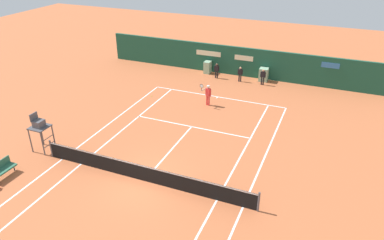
{
  "coord_description": "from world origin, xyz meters",
  "views": [
    {
      "loc": [
        8.22,
        -13.25,
        11.55
      ],
      "look_at": [
        0.25,
        5.87,
        0.8
      ],
      "focal_mm": 34.17,
      "sensor_mm": 36.0,
      "label": 1
    }
  ],
  "objects_px": {
    "umpire_chair": "(39,126)",
    "tennis_ball_near_service_line": "(156,119)",
    "ball_kid_left_post": "(240,73)",
    "ball_kid_centre_post": "(263,76)",
    "tennis_ball_by_sideline": "(152,96)",
    "ball_kid_right_post": "(217,70)",
    "player_bench": "(2,168)",
    "player_on_baseline": "(208,93)"
  },
  "relations": [
    {
      "from": "umpire_chair",
      "to": "tennis_ball_near_service_line",
      "type": "xyz_separation_m",
      "value": [
        4.34,
        6.04,
        -1.54
      ]
    },
    {
      "from": "umpire_chair",
      "to": "ball_kid_left_post",
      "type": "xyz_separation_m",
      "value": [
        7.66,
        15.15,
        -0.82
      ]
    },
    {
      "from": "ball_kid_centre_post",
      "to": "tennis_ball_near_service_line",
      "type": "xyz_separation_m",
      "value": [
        -5.28,
        -9.11,
        -0.76
      ]
    },
    {
      "from": "tennis_ball_near_service_line",
      "to": "tennis_ball_by_sideline",
      "type": "relative_size",
      "value": 1.0
    },
    {
      "from": "ball_kid_centre_post",
      "to": "ball_kid_right_post",
      "type": "relative_size",
      "value": 1.02
    },
    {
      "from": "ball_kid_right_post",
      "to": "tennis_ball_near_service_line",
      "type": "height_order",
      "value": "ball_kid_right_post"
    },
    {
      "from": "ball_kid_centre_post",
      "to": "tennis_ball_by_sideline",
      "type": "bearing_deg",
      "value": 35.58
    },
    {
      "from": "ball_kid_left_post",
      "to": "ball_kid_right_post",
      "type": "bearing_deg",
      "value": -1.59
    },
    {
      "from": "player_bench",
      "to": "ball_kid_left_post",
      "type": "bearing_deg",
      "value": 156.85
    },
    {
      "from": "ball_kid_right_post",
      "to": "tennis_ball_near_service_line",
      "type": "xyz_separation_m",
      "value": [
        -1.2,
        -9.11,
        -0.74
      ]
    },
    {
      "from": "umpire_chair",
      "to": "ball_kid_left_post",
      "type": "relative_size",
      "value": 1.79
    },
    {
      "from": "ball_kid_left_post",
      "to": "tennis_ball_near_service_line",
      "type": "bearing_deg",
      "value": 68.37
    },
    {
      "from": "ball_kid_left_post",
      "to": "tennis_ball_near_service_line",
      "type": "distance_m",
      "value": 9.72
    },
    {
      "from": "tennis_ball_by_sideline",
      "to": "umpire_chair",
      "type": "bearing_deg",
      "value": -103.01
    },
    {
      "from": "ball_kid_left_post",
      "to": "tennis_ball_near_service_line",
      "type": "xyz_separation_m",
      "value": [
        -3.32,
        -9.11,
        -0.73
      ]
    },
    {
      "from": "ball_kid_centre_post",
      "to": "ball_kid_right_post",
      "type": "bearing_deg",
      "value": -2.18
    },
    {
      "from": "player_bench",
      "to": "ball_kid_centre_post",
      "type": "xyz_separation_m",
      "value": [
        9.68,
        18.06,
        0.28
      ]
    },
    {
      "from": "tennis_ball_near_service_line",
      "to": "player_bench",
      "type": "bearing_deg",
      "value": -116.17
    },
    {
      "from": "ball_kid_left_post",
      "to": "ball_kid_centre_post",
      "type": "bearing_deg",
      "value": 178.41
    },
    {
      "from": "tennis_ball_near_service_line",
      "to": "ball_kid_left_post",
      "type": "bearing_deg",
      "value": 69.95
    },
    {
      "from": "ball_kid_right_post",
      "to": "tennis_ball_by_sideline",
      "type": "xyz_separation_m",
      "value": [
        -3.37,
        -5.77,
        -0.74
      ]
    },
    {
      "from": "player_on_baseline",
      "to": "tennis_ball_near_service_line",
      "type": "height_order",
      "value": "player_on_baseline"
    },
    {
      "from": "player_on_baseline",
      "to": "ball_kid_right_post",
      "type": "height_order",
      "value": "player_on_baseline"
    },
    {
      "from": "player_on_baseline",
      "to": "ball_kid_centre_post",
      "type": "xyz_separation_m",
      "value": [
        2.84,
        5.58,
        -0.16
      ]
    },
    {
      "from": "ball_kid_centre_post",
      "to": "player_bench",
      "type": "bearing_deg",
      "value": 59.64
    },
    {
      "from": "ball_kid_right_post",
      "to": "tennis_ball_by_sideline",
      "type": "distance_m",
      "value": 6.72
    },
    {
      "from": "umpire_chair",
      "to": "player_on_baseline",
      "type": "xyz_separation_m",
      "value": [
        6.78,
        9.57,
        -0.63
      ]
    },
    {
      "from": "tennis_ball_near_service_line",
      "to": "ball_kid_right_post",
      "type": "bearing_deg",
      "value": 82.51
    },
    {
      "from": "player_bench",
      "to": "tennis_ball_by_sideline",
      "type": "bearing_deg",
      "value": 169.72
    },
    {
      "from": "ball_kid_centre_post",
      "to": "ball_kid_right_post",
      "type": "distance_m",
      "value": 4.08
    },
    {
      "from": "ball_kid_centre_post",
      "to": "umpire_chair",
      "type": "bearing_deg",
      "value": 55.41
    },
    {
      "from": "umpire_chair",
      "to": "player_bench",
      "type": "xyz_separation_m",
      "value": [
        -0.06,
        -2.92,
        -1.07
      ]
    },
    {
      "from": "ball_kid_left_post",
      "to": "ball_kid_centre_post",
      "type": "distance_m",
      "value": 1.96
    },
    {
      "from": "ball_kid_left_post",
      "to": "tennis_ball_by_sideline",
      "type": "xyz_separation_m",
      "value": [
        -5.49,
        -5.77,
        -0.73
      ]
    },
    {
      "from": "umpire_chair",
      "to": "ball_kid_right_post",
      "type": "relative_size",
      "value": 1.75
    },
    {
      "from": "tennis_ball_by_sideline",
      "to": "ball_kid_centre_post",
      "type": "bearing_deg",
      "value": 37.76
    },
    {
      "from": "ball_kid_left_post",
      "to": "ball_kid_right_post",
      "type": "distance_m",
      "value": 2.13
    },
    {
      "from": "player_bench",
      "to": "player_on_baseline",
      "type": "distance_m",
      "value": 14.25
    },
    {
      "from": "umpire_chair",
      "to": "ball_kid_centre_post",
      "type": "distance_m",
      "value": 17.96
    },
    {
      "from": "tennis_ball_by_sideline",
      "to": "tennis_ball_near_service_line",
      "type": "bearing_deg",
      "value": -56.95
    },
    {
      "from": "ball_kid_left_post",
      "to": "umpire_chair",
      "type": "bearing_deg",
      "value": 61.58
    },
    {
      "from": "ball_kid_centre_post",
      "to": "tennis_ball_near_service_line",
      "type": "bearing_deg",
      "value": 57.72
    }
  ]
}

